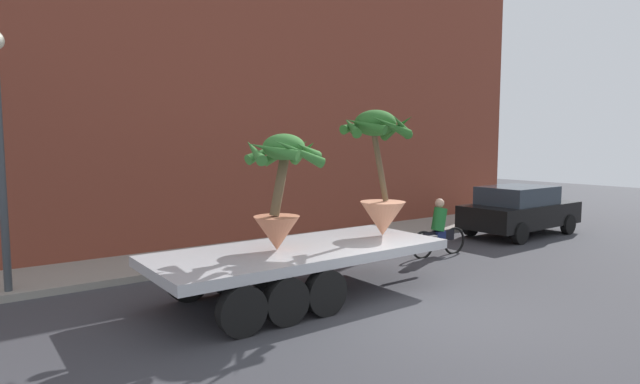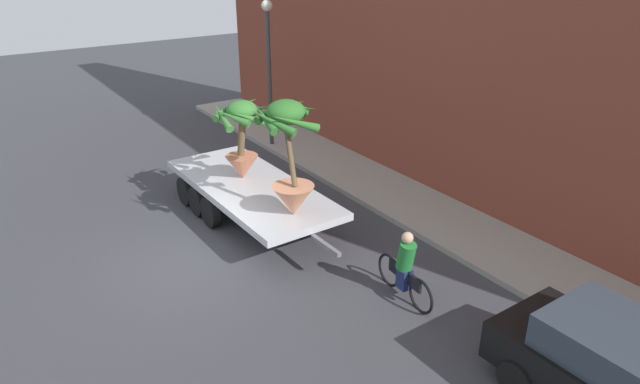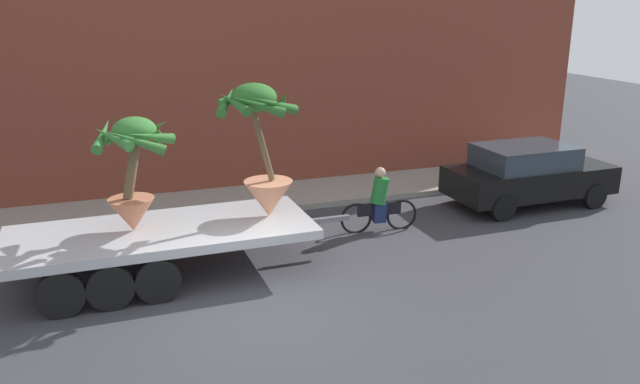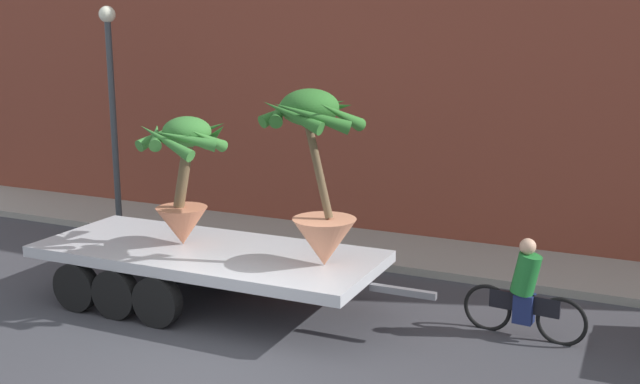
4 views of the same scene
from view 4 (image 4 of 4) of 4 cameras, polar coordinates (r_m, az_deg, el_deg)
The scene contains 8 objects.
ground_plane at distance 10.22m, azimuth -8.82°, elevation -13.61°, with size 60.00×60.00×0.00m, color #38383D.
sidewalk at distance 15.27m, azimuth 4.04°, elevation -4.36°, with size 24.00×2.20×0.15m, color gray.
building_facade at distance 16.24m, azimuth 6.51°, elevation 12.53°, with size 24.00×1.20×9.07m, color brown.
flatbed_trailer at distance 12.41m, azimuth -9.66°, elevation -5.14°, with size 6.70×2.40×0.98m.
potted_palm_rear at distance 12.19m, azimuth -10.44°, elevation 1.28°, with size 1.48×1.47×2.14m.
potted_palm_middle at distance 10.92m, azimuth -0.24°, elevation 1.25°, with size 1.58×1.57×2.65m.
cyclist at distance 11.36m, azimuth 15.51°, elevation -7.56°, with size 1.84×0.38×1.54m.
street_lamp at distance 17.06m, azimuth -15.78°, elevation 7.76°, with size 0.36×0.36×4.83m.
Camera 4 is at (5.24, -7.57, 4.43)m, focal length 41.51 mm.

